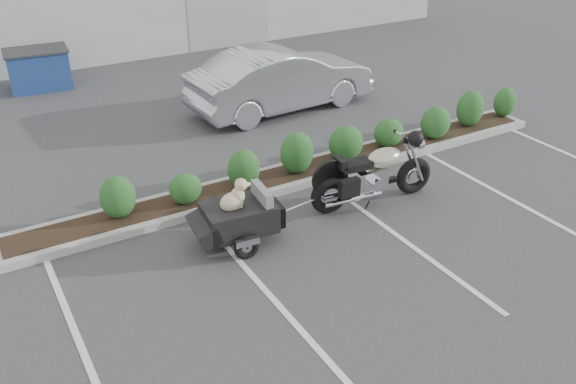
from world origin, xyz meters
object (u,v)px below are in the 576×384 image
sedan (281,79)px  pet_trailer (238,217)px  motorcycle (374,175)px  dumpster (39,69)px

sedan → pet_trailer: bearing=140.3°
motorcycle → sedan: size_ratio=0.53×
motorcycle → pet_trailer: bearing=-174.9°
sedan → motorcycle: bearing=165.5°
motorcycle → dumpster: size_ratio=1.44×
pet_trailer → dumpster: 10.13m
motorcycle → dumpster: (-4.08, 10.08, -0.03)m
motorcycle → pet_trailer: (-2.79, 0.03, -0.07)m
motorcycle → dumpster: motorcycle is taller
motorcycle → pet_trailer: motorcycle is taller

